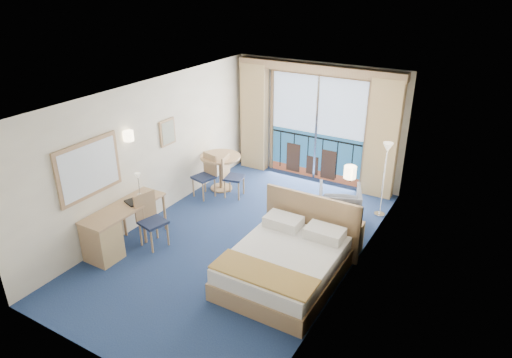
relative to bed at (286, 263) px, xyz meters
name	(u,v)px	position (x,y,z in m)	size (l,w,h in m)	color
floor	(242,240)	(-1.19, 0.61, -0.30)	(6.50, 6.50, 0.00)	navy
room_walls	(241,149)	(-1.19, 0.61, 1.47)	(4.04, 6.54, 2.72)	beige
balcony_door	(316,132)	(-1.20, 3.83, 0.84)	(2.36, 0.03, 2.52)	navy
curtain_left	(254,117)	(-2.74, 3.68, 0.97)	(0.65, 0.22, 2.55)	tan
curtain_right	(383,140)	(0.36, 3.68, 0.97)	(0.65, 0.22, 2.55)	tan
pelmet	(318,69)	(-1.19, 3.71, 2.28)	(3.80, 0.25, 0.18)	tan
mirror	(89,169)	(-3.16, -0.89, 1.25)	(0.05, 1.25, 0.95)	tan
wall_print	(168,132)	(-3.16, 1.06, 1.30)	(0.04, 0.42, 0.52)	tan
sconce_left	(128,136)	(-3.13, 0.01, 1.55)	(0.18, 0.18, 0.18)	#FFE5B2
sconce_right	(350,172)	(0.75, 0.46, 1.55)	(0.18, 0.18, 0.18)	#FFE5B2
bed	(286,263)	(0.00, 0.00, 0.00)	(1.72, 2.05, 1.08)	tan
nightstand	(349,237)	(0.58, 1.27, -0.03)	(0.42, 0.40, 0.55)	tan
phone	(351,222)	(0.60, 1.26, 0.29)	(0.20, 0.15, 0.09)	beige
armchair	(339,205)	(0.06, 2.14, 0.06)	(0.78, 0.81, 0.73)	#444952
floor_lamp	(386,161)	(0.68, 2.82, 0.86)	(0.21, 0.21, 1.54)	silver
desk	(107,235)	(-2.91, -0.94, 0.11)	(0.55, 1.60, 0.75)	tan
desk_chair	(150,217)	(-2.54, -0.28, 0.25)	(0.51, 0.51, 0.97)	#1D2643
folder	(133,202)	(-2.88, -0.31, 0.46)	(0.29, 0.22, 0.03)	black
desk_lamp	(138,180)	(-2.94, -0.07, 0.77)	(0.12, 0.12, 0.44)	silver
round_table	(221,164)	(-2.74, 2.22, 0.30)	(0.88, 0.88, 0.79)	tan
table_chair_a	(230,174)	(-2.37, 2.04, 0.21)	(0.48, 0.47, 0.91)	#1D2643
table_chair_b	(206,173)	(-2.82, 1.79, 0.23)	(0.49, 0.50, 0.94)	#1D2643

